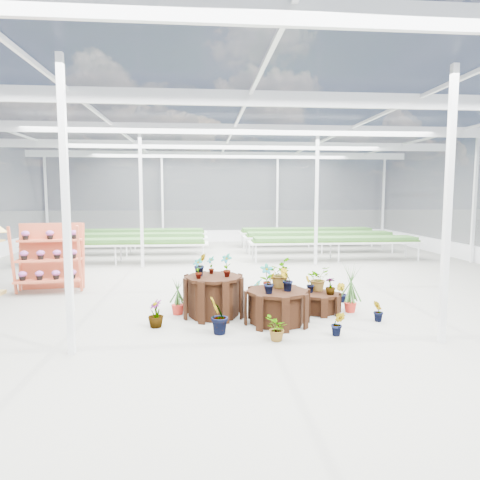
{
  "coord_description": "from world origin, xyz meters",
  "views": [
    {
      "loc": [
        -0.97,
        -10.61,
        2.45
      ],
      "look_at": [
        -0.0,
        0.29,
        1.3
      ],
      "focal_mm": 32.0,
      "sensor_mm": 36.0,
      "label": 1
    }
  ],
  "objects": [
    {
      "name": "plinth_mid",
      "position": [
        0.45,
        -2.71,
        0.32
      ],
      "size": [
        1.31,
        1.31,
        0.65
      ],
      "primitive_type": "cylinder",
      "rotation": [
        0.0,
        0.0,
        0.07
      ],
      "color": "black",
      "rests_on": "ground"
    },
    {
      "name": "nursery_plants",
      "position": [
        0.37,
        -2.24,
        0.55
      ],
      "size": [
        4.59,
        2.95,
        1.29
      ],
      "color": "#325B28",
      "rests_on": "ground"
    },
    {
      "name": "steel_frame",
      "position": [
        0.0,
        0.0,
        2.25
      ],
      "size": [
        18.0,
        24.0,
        4.5
      ],
      "primitive_type": null,
      "color": "silver",
      "rests_on": "ground"
    },
    {
      "name": "plinth_tall",
      "position": [
        -0.75,
        -2.11,
        0.41
      ],
      "size": [
        1.59,
        1.59,
        0.82
      ],
      "primitive_type": "cylinder",
      "rotation": [
        0.0,
        0.0,
        -0.42
      ],
      "color": "black",
      "rests_on": "ground"
    },
    {
      "name": "ground_plane",
      "position": [
        0.0,
        0.0,
        0.0
      ],
      "size": [
        24.0,
        24.0,
        0.0
      ],
      "primitive_type": "plane",
      "color": "gray",
      "rests_on": "ground"
    },
    {
      "name": "plinth_low",
      "position": [
        1.45,
        -2.01,
        0.2
      ],
      "size": [
        0.91,
        0.91,
        0.41
      ],
      "primitive_type": "cylinder",
      "rotation": [
        0.0,
        0.0,
        -0.01
      ],
      "color": "black",
      "rests_on": "ground"
    },
    {
      "name": "nursery_benches",
      "position": [
        0.0,
        7.2,
        0.42
      ],
      "size": [
        16.0,
        7.0,
        0.84
      ],
      "primitive_type": null,
      "color": "silver",
      "rests_on": "ground"
    },
    {
      "name": "shelf_rack",
      "position": [
        -4.84,
        0.49,
        0.87
      ],
      "size": [
        1.73,
        1.06,
        1.73
      ],
      "primitive_type": null,
      "rotation": [
        0.0,
        0.0,
        0.12
      ],
      "color": "#C05133",
      "rests_on": "ground"
    },
    {
      "name": "greenhouse_shell",
      "position": [
        0.0,
        0.0,
        2.25
      ],
      "size": [
        18.0,
        24.0,
        4.5
      ],
      "primitive_type": null,
      "color": "white",
      "rests_on": "ground"
    }
  ]
}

